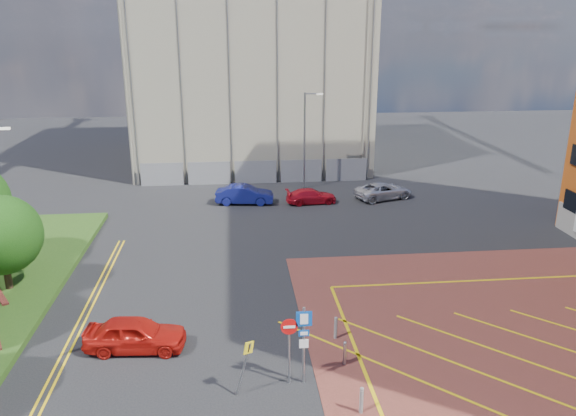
{
  "coord_description": "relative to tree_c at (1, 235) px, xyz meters",
  "views": [
    {
      "loc": [
        -1.94,
        -17.3,
        13.02
      ],
      "look_at": [
        0.06,
        2.54,
        6.56
      ],
      "focal_mm": 35.0,
      "sensor_mm": 36.0,
      "label": 1
    }
  ],
  "objects": [
    {
      "name": "ground",
      "position": [
        13.5,
        -10.0,
        -3.19
      ],
      "size": [
        140.0,
        140.0,
        0.0
      ],
      "primitive_type": "plane",
      "color": "black",
      "rests_on": "ground"
    },
    {
      "name": "tree_c",
      "position": [
        0.0,
        0.0,
        0.0
      ],
      "size": [
        4.0,
        4.0,
        4.9
      ],
      "color": "#3D2B1C",
      "rests_on": "grass_bed"
    },
    {
      "name": "lamp_back",
      "position": [
        17.58,
        18.0,
        1.17
      ],
      "size": [
        1.53,
        0.16,
        8.0
      ],
      "color": "#9EA0A8",
      "rests_on": "ground"
    },
    {
      "name": "sign_cluster",
      "position": [
        13.8,
        -9.02,
        -1.24
      ],
      "size": [
        1.17,
        0.12,
        3.2
      ],
      "color": "#9EA0A8",
      "rests_on": "ground"
    },
    {
      "name": "warning_sign",
      "position": [
        11.79,
        -9.56,
        -1.76
      ],
      "size": [
        0.76,
        0.42,
        2.25
      ],
      "color": "#9EA0A8",
      "rests_on": "ground"
    },
    {
      "name": "bollard_row",
      "position": [
        15.8,
        -11.67,
        -2.72
      ],
      "size": [
        0.14,
        11.14,
        0.9
      ],
      "color": "#9EA0A8",
      "rests_on": "forecourt"
    },
    {
      "name": "construction_building",
      "position": [
        13.5,
        30.0,
        7.81
      ],
      "size": [
        21.2,
        19.2,
        22.0
      ],
      "primitive_type": "cube",
      "color": "#A69F88",
      "rests_on": "ground"
    },
    {
      "name": "construction_fence",
      "position": [
        14.5,
        20.0,
        -2.19
      ],
      "size": [
        21.6,
        0.06,
        2.0
      ],
      "primitive_type": "cube",
      "color": "gray",
      "rests_on": "ground"
    },
    {
      "name": "car_red_left",
      "position": [
        7.26,
        -5.99,
        -2.47
      ],
      "size": [
        4.34,
        2.03,
        1.44
      ],
      "primitive_type": "imported",
      "rotation": [
        0.0,
        0.0,
        1.49
      ],
      "color": "red",
      "rests_on": "ground"
    },
    {
      "name": "car_blue_back",
      "position": [
        12.39,
        14.17,
        -2.47
      ],
      "size": [
        4.55,
        2.0,
        1.45
      ],
      "primitive_type": "imported",
      "rotation": [
        0.0,
        0.0,
        1.46
      ],
      "color": "navy",
      "rests_on": "ground"
    },
    {
      "name": "car_red_back",
      "position": [
        17.51,
        13.76,
        -2.63
      ],
      "size": [
        4.02,
        1.92,
        1.13
      ],
      "primitive_type": "imported",
      "rotation": [
        0.0,
        0.0,
        1.66
      ],
      "color": "red",
      "rests_on": "ground"
    },
    {
      "name": "car_silver_back",
      "position": [
        23.37,
        14.37,
        -2.55
      ],
      "size": [
        5.05,
        3.48,
        1.28
      ],
      "primitive_type": "imported",
      "rotation": [
        0.0,
        0.0,
        1.89
      ],
      "color": "silver",
      "rests_on": "ground"
    }
  ]
}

